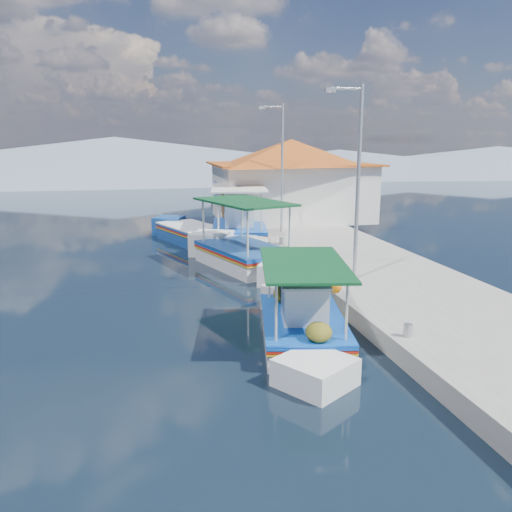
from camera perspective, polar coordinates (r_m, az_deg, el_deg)
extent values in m
plane|color=black|center=(14.20, -3.70, -7.52)|extent=(160.00, 160.00, 0.00)
cube|color=gray|center=(21.24, 9.68, -0.16)|extent=(5.00, 44.00, 0.50)
cylinder|color=#A5A8AD|center=(12.44, 16.23, -7.79)|extent=(0.20, 0.20, 0.30)
cylinder|color=#A5A8AD|center=(16.78, 8.15, -2.12)|extent=(0.20, 0.20, 0.30)
cylinder|color=#A5A8AD|center=(22.36, 2.80, 1.69)|extent=(0.20, 0.20, 0.30)
cylinder|color=#A5A8AD|center=(28.11, -0.39, 3.96)|extent=(0.20, 0.20, 0.30)
cube|color=silver|center=(13.08, 5.09, -8.45)|extent=(2.57, 4.02, 0.81)
cube|color=silver|center=(15.13, 0.63, -5.04)|extent=(1.89, 1.89, 0.90)
cube|color=silver|center=(11.22, 11.06, -12.37)|extent=(1.83, 1.83, 0.77)
cube|color=#0D48B2|center=(12.95, 5.13, -6.90)|extent=(2.65, 4.14, 0.05)
cube|color=#B71A0F|center=(12.98, 5.12, -7.18)|extent=(2.65, 4.14, 0.04)
cube|color=gold|center=(13.00, 5.11, -7.43)|extent=(2.65, 4.14, 0.03)
cube|color=#0D48B2|center=(12.93, 5.13, -6.65)|extent=(2.66, 4.10, 0.04)
cube|color=brown|center=(12.94, 5.13, -6.75)|extent=(2.41, 3.91, 0.04)
cube|color=silver|center=(12.58, 5.73, -5.08)|extent=(1.23, 1.29, 0.94)
cube|color=silver|center=(12.44, 5.78, -2.93)|extent=(1.34, 1.40, 0.05)
cylinder|color=beige|center=(13.77, -0.69, -2.52)|extent=(0.06, 0.06, 1.37)
cylinder|color=beige|center=(14.40, 4.85, -1.88)|extent=(0.06, 0.06, 1.37)
cylinder|color=beige|center=(11.08, 5.63, -6.38)|extent=(0.06, 0.06, 1.37)
cylinder|color=beige|center=(11.86, 12.05, -5.32)|extent=(0.06, 0.06, 1.37)
cube|color=#0C401E|center=(12.56, 5.25, -0.83)|extent=(2.66, 4.03, 0.06)
ellipsoid|color=#515115|center=(13.74, 1.49, -4.48)|extent=(0.65, 0.72, 0.49)
ellipsoid|color=#515115|center=(14.37, 2.94, -3.88)|extent=(0.55, 0.60, 0.41)
ellipsoid|color=#515115|center=(11.71, 9.54, -7.87)|extent=(0.58, 0.64, 0.44)
sphere|color=orange|center=(13.58, 7.33, -3.02)|extent=(0.34, 0.34, 0.34)
cube|color=silver|center=(20.34, -1.26, -0.56)|extent=(3.48, 4.65, 1.06)
cube|color=silver|center=(23.01, -0.28, 1.33)|extent=(2.14, 2.14, 1.17)
cube|color=silver|center=(17.75, -2.50, -2.54)|extent=(2.08, 2.08, 1.00)
cube|color=#0D48B2|center=(20.23, -1.27, 0.79)|extent=(3.58, 4.79, 0.07)
cube|color=#B71A0F|center=(20.25, -1.27, 0.54)|extent=(3.58, 4.79, 0.06)
cube|color=gold|center=(20.27, -1.27, 0.33)|extent=(3.58, 4.79, 0.04)
cube|color=navy|center=(20.22, -1.27, 1.01)|extent=(3.59, 4.76, 0.06)
cube|color=brown|center=(20.22, -1.27, 0.91)|extent=(3.28, 4.52, 0.06)
cylinder|color=beige|center=(21.90, -2.95, 4.17)|extent=(0.08, 0.08, 1.78)
cylinder|color=beige|center=(21.67, 1.72, 4.09)|extent=(0.08, 0.08, 1.78)
cylinder|color=beige|center=(18.52, -4.79, 2.60)|extent=(0.08, 0.08, 1.78)
cylinder|color=beige|center=(18.25, 0.72, 2.49)|extent=(0.08, 0.08, 1.78)
cube|color=#0C401E|center=(19.94, -1.29, 5.94)|extent=(3.58, 4.69, 0.08)
cube|color=navy|center=(25.65, -7.17, 2.08)|extent=(3.14, 4.12, 1.02)
cube|color=navy|center=(27.95, -5.78, 3.25)|extent=(1.83, 1.83, 1.13)
cube|color=navy|center=(23.42, -8.77, 1.03)|extent=(1.78, 1.78, 0.97)
cube|color=#0D48B2|center=(25.57, -7.19, 3.12)|extent=(3.23, 4.24, 0.06)
cube|color=#B71A0F|center=(25.58, -7.19, 2.93)|extent=(3.23, 4.24, 0.05)
cube|color=gold|center=(25.60, -7.18, 2.77)|extent=(3.23, 4.24, 0.04)
cube|color=silver|center=(25.56, -7.20, 3.29)|extent=(3.24, 4.21, 0.05)
cube|color=brown|center=(25.56, -7.20, 3.22)|extent=(2.97, 3.99, 0.05)
cube|color=silver|center=(25.40, -1.85, 2.10)|extent=(3.12, 4.94, 1.09)
cube|color=silver|center=(28.24, -3.98, 3.43)|extent=(2.41, 2.41, 1.20)
cube|color=silver|center=(22.67, 0.70, 0.83)|extent=(2.34, 2.34, 1.03)
cube|color=#0D48B2|center=(25.31, -1.86, 3.22)|extent=(3.21, 5.08, 0.07)
cube|color=#B71A0F|center=(25.32, -1.86, 3.02)|extent=(3.21, 5.08, 0.06)
cube|color=gold|center=(25.34, -1.86, 2.84)|extent=(3.21, 5.08, 0.05)
cube|color=#0D48B2|center=(25.30, -1.86, 3.40)|extent=(3.23, 5.04, 0.06)
cube|color=brown|center=(25.30, -1.86, 3.32)|extent=(2.91, 4.81, 0.06)
cube|color=silver|center=(24.89, -1.60, 4.64)|extent=(1.54, 1.68, 1.26)
cube|color=silver|center=(24.81, -1.61, 6.13)|extent=(1.68, 1.81, 0.07)
cylinder|color=beige|center=(26.70, -5.25, 5.75)|extent=(0.08, 0.08, 1.83)
cylinder|color=beige|center=(27.30, -1.36, 5.95)|extent=(0.08, 0.08, 1.83)
cylinder|color=beige|center=(23.04, -2.49, 4.70)|extent=(0.08, 0.08, 1.83)
cylinder|color=beige|center=(23.74, 1.90, 4.94)|extent=(0.08, 0.08, 1.83)
cube|color=silver|center=(25.07, -1.89, 7.45)|extent=(3.23, 4.95, 0.08)
cube|color=silver|center=(29.48, 3.80, 6.98)|extent=(8.00, 6.00, 3.00)
cube|color=#B24E18|center=(29.37, 3.84, 9.99)|extent=(8.64, 6.48, 0.10)
pyramid|color=#B24E18|center=(29.35, 3.86, 11.26)|extent=(10.49, 10.49, 1.40)
cube|color=brown|center=(27.71, -3.61, 5.58)|extent=(0.06, 1.00, 2.00)
cube|color=#0D48B2|center=(30.11, -4.36, 7.28)|extent=(0.06, 1.20, 0.90)
cylinder|color=#A5A8AD|center=(16.60, 11.06, 7.61)|extent=(0.12, 0.12, 6.00)
cylinder|color=#A5A8AD|center=(16.42, 9.82, 17.57)|extent=(1.00, 0.08, 0.08)
cube|color=#A5A8AD|center=(16.23, 8.10, 17.51)|extent=(0.30, 0.14, 0.14)
cylinder|color=#A5A8AD|center=(25.10, 2.85, 9.44)|extent=(0.12, 0.12, 6.00)
cylinder|color=#A5A8AD|center=(24.98, 1.77, 15.98)|extent=(1.00, 0.08, 0.08)
cube|color=#A5A8AD|center=(24.86, 0.61, 15.89)|extent=(0.30, 0.14, 0.14)
cone|color=slate|center=(69.30, -15.11, 10.18)|extent=(96.00, 96.00, 5.50)
cone|color=slate|center=(74.33, 9.06, 9.93)|extent=(76.80, 76.80, 3.80)
cone|color=slate|center=(86.58, 24.89, 9.43)|extent=(89.60, 89.60, 4.20)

